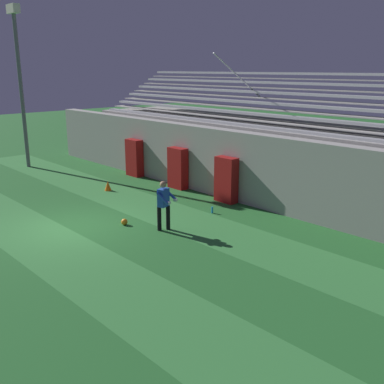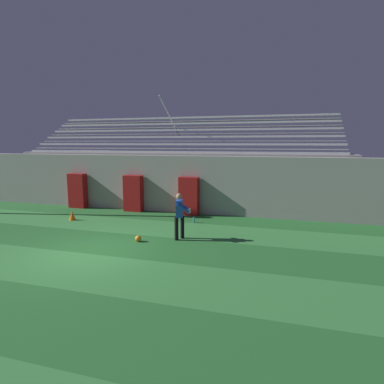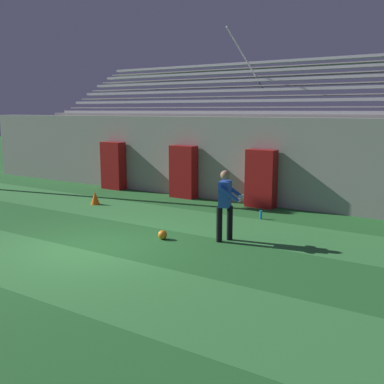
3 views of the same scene
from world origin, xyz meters
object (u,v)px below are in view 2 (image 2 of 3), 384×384
object	(u,v)px
padding_pillar_far_left	(78,191)
goalkeeper	(180,213)
traffic_cone	(72,216)
water_bottle	(194,220)
soccer_ball	(138,239)
padding_pillar_gate_left	(133,193)
padding_pillar_gate_right	(189,196)

from	to	relation	value
padding_pillar_far_left	goalkeeper	world-z (taller)	padding_pillar_far_left
traffic_cone	water_bottle	size ratio (longest dim) A/B	1.75
soccer_ball	traffic_cone	world-z (taller)	traffic_cone
water_bottle	padding_pillar_far_left	bearing A→B (deg)	168.03
padding_pillar_gate_left	padding_pillar_gate_right	size ratio (longest dim) A/B	1.00
goalkeeper	traffic_cone	size ratio (longest dim) A/B	3.98
goalkeeper	traffic_cone	distance (m)	5.75
padding_pillar_far_left	goalkeeper	size ratio (longest dim) A/B	1.09
padding_pillar_gate_right	water_bottle	bearing A→B (deg)	-65.53
soccer_ball	padding_pillar_far_left	bearing A→B (deg)	141.22
padding_pillar_gate_left	traffic_cone	world-z (taller)	padding_pillar_gate_left
padding_pillar_gate_left	padding_pillar_gate_right	distance (m)	2.92
padding_pillar_gate_right	traffic_cone	bearing A→B (deg)	-151.65
water_bottle	traffic_cone	bearing A→B (deg)	-168.59
padding_pillar_gate_right	soccer_ball	xyz separation A→B (m)	(-0.47, -4.59, -0.80)
padding_pillar_gate_left	padding_pillar_gate_right	bearing A→B (deg)	0.00
padding_pillar_far_left	goalkeeper	distance (m)	8.03
padding_pillar_gate_left	water_bottle	size ratio (longest dim) A/B	7.57
traffic_cone	goalkeeper	bearing A→B (deg)	-13.91
padding_pillar_gate_left	padding_pillar_far_left	size ratio (longest dim) A/B	1.00
water_bottle	padding_pillar_gate_left	bearing A→B (deg)	157.95
water_bottle	padding_pillar_gate_right	bearing A→B (deg)	114.47
traffic_cone	water_bottle	xyz separation A→B (m)	(5.35, 1.08, -0.09)
goalkeeper	traffic_cone	bearing A→B (deg)	166.09
padding_pillar_gate_right	padding_pillar_far_left	distance (m)	6.18
padding_pillar_gate_left	padding_pillar_gate_right	xyz separation A→B (m)	(2.92, 0.00, 0.00)
padding_pillar_far_left	traffic_cone	distance (m)	3.02
soccer_ball	traffic_cone	xyz separation A→B (m)	(-4.22, 2.06, 0.10)
goalkeeper	padding_pillar_gate_right	bearing A→B (deg)	102.16
padding_pillar_gate_right	padding_pillar_far_left	bearing A→B (deg)	180.00
goalkeeper	water_bottle	size ratio (longest dim) A/B	6.96
padding_pillar_far_left	soccer_ball	bearing A→B (deg)	-38.78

